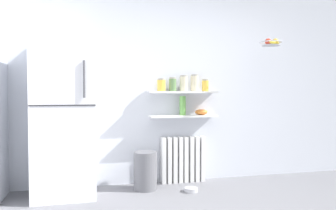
% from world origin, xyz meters
% --- Properties ---
extents(back_wall, '(7.04, 0.10, 2.60)m').
position_xyz_m(back_wall, '(0.00, 2.05, 1.30)').
color(back_wall, silver).
rests_on(back_wall, ground_plane).
extents(refrigerator, '(0.69, 0.67, 1.83)m').
position_xyz_m(refrigerator, '(-1.53, 1.68, 0.92)').
color(refrigerator, silver).
rests_on(refrigerator, ground_plane).
extents(radiator, '(0.59, 0.12, 0.61)m').
position_xyz_m(radiator, '(-0.03, 1.92, 0.31)').
color(radiator, white).
rests_on(radiator, ground_plane).
extents(wall_shelf_lower, '(0.90, 0.22, 0.02)m').
position_xyz_m(wall_shelf_lower, '(-0.03, 1.89, 0.89)').
color(wall_shelf_lower, white).
extents(wall_shelf_upper, '(0.90, 0.22, 0.02)m').
position_xyz_m(wall_shelf_upper, '(-0.03, 1.89, 1.21)').
color(wall_shelf_upper, white).
extents(storage_jar_0, '(0.11, 0.11, 0.17)m').
position_xyz_m(storage_jar_0, '(-0.34, 1.89, 1.30)').
color(storage_jar_0, yellow).
rests_on(storage_jar_0, wall_shelf_upper).
extents(storage_jar_1, '(0.09, 0.09, 0.18)m').
position_xyz_m(storage_jar_1, '(-0.19, 1.89, 1.31)').
color(storage_jar_1, '#5B7F4C').
rests_on(storage_jar_1, wall_shelf_upper).
extents(storage_jar_2, '(0.10, 0.10, 0.21)m').
position_xyz_m(storage_jar_2, '(-0.03, 1.89, 1.32)').
color(storage_jar_2, beige).
rests_on(storage_jar_2, wall_shelf_upper).
extents(storage_jar_3, '(0.11, 0.11, 0.22)m').
position_xyz_m(storage_jar_3, '(0.12, 1.89, 1.33)').
color(storage_jar_3, beige).
rests_on(storage_jar_3, wall_shelf_upper).
extents(storage_jar_4, '(0.09, 0.09, 0.16)m').
position_xyz_m(storage_jar_4, '(0.27, 1.89, 1.30)').
color(storage_jar_4, yellow).
rests_on(storage_jar_4, wall_shelf_upper).
extents(vase, '(0.08, 0.08, 0.25)m').
position_xyz_m(vase, '(-0.05, 1.89, 1.03)').
color(vase, '#66A84C').
rests_on(vase, wall_shelf_lower).
extents(shelf_bowl, '(0.17, 0.17, 0.08)m').
position_xyz_m(shelf_bowl, '(0.21, 1.89, 0.94)').
color(shelf_bowl, orange).
rests_on(shelf_bowl, wall_shelf_lower).
extents(trash_bin, '(0.29, 0.29, 0.47)m').
position_xyz_m(trash_bin, '(-0.58, 1.70, 0.23)').
color(trash_bin, slate).
rests_on(trash_bin, ground_plane).
extents(pet_food_bowl, '(0.16, 0.16, 0.05)m').
position_xyz_m(pet_food_bowl, '(-0.06, 1.47, 0.03)').
color(pet_food_bowl, '#B7B7BC').
rests_on(pet_food_bowl, ground_plane).
extents(hanging_fruit_basket, '(0.28, 0.28, 0.09)m').
position_xyz_m(hanging_fruit_basket, '(1.05, 1.54, 1.85)').
color(hanging_fruit_basket, '#B2B2B7').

